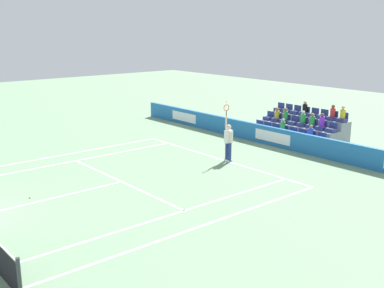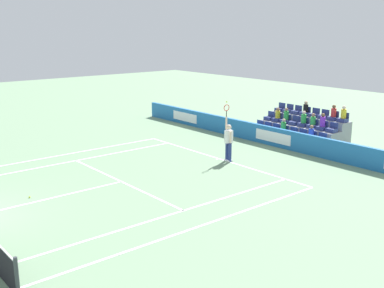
{
  "view_description": "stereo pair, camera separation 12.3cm",
  "coord_description": "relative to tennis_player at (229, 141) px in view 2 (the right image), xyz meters",
  "views": [
    {
      "loc": [
        -16.06,
        3.26,
        6.21
      ],
      "look_at": [
        -0.3,
        -9.95,
        1.1
      ],
      "focal_mm": 44.15,
      "sensor_mm": 36.0,
      "label": 1
    },
    {
      "loc": [
        -16.14,
        3.16,
        6.21
      ],
      "look_at": [
        -0.3,
        -9.95,
        1.1
      ],
      "focal_mm": 44.15,
      "sensor_mm": 36.0,
      "label": 2
    }
  ],
  "objects": [
    {
      "name": "sponsor_barrier",
      "position": [
        0.58,
        -3.95,
        -0.49
      ],
      "size": [
        22.55,
        0.22,
        1.01
      ],
      "color": "#1E66AD",
      "rests_on": "ground"
    },
    {
      "name": "line_singles_sideline_right",
      "position": [
        -3.53,
        6.0,
        -0.99
      ],
      "size": [
        0.1,
        11.89,
        0.01
      ],
      "primitive_type": "cube",
      "color": "white",
      "rests_on": "ground"
    },
    {
      "name": "line_service",
      "position": [
        0.58,
        5.55,
        -0.99
      ],
      "size": [
        8.23,
        0.1,
        0.01
      ],
      "primitive_type": "cube",
      "color": "white",
      "rests_on": "ground"
    },
    {
      "name": "line_centre_service",
      "position": [
        0.58,
        8.75,
        -0.99
      ],
      "size": [
        0.1,
        6.4,
        0.01
      ],
      "primitive_type": "cube",
      "color": "white",
      "rests_on": "ground"
    },
    {
      "name": "line_doubles_sideline_left",
      "position": [
        6.07,
        6.0,
        -0.99
      ],
      "size": [
        0.1,
        11.89,
        0.01
      ],
      "primitive_type": "cube",
      "color": "white",
      "rests_on": "ground"
    },
    {
      "name": "loose_tennis_ball",
      "position": [
        1.13,
        9.19,
        -0.96
      ],
      "size": [
        0.07,
        0.07,
        0.07
      ],
      "primitive_type": "sphere",
      "color": "#D1E533",
      "rests_on": "ground"
    },
    {
      "name": "tennis_player",
      "position": [
        0.0,
        0.0,
        0.0
      ],
      "size": [
        0.52,
        0.39,
        2.85
      ],
      "color": "navy",
      "rests_on": "ground"
    },
    {
      "name": "line_baseline",
      "position": [
        0.58,
        0.06,
        -0.99
      ],
      "size": [
        10.97,
        0.1,
        0.01
      ],
      "primitive_type": "cube",
      "color": "white",
      "rests_on": "ground"
    },
    {
      "name": "line_centre_mark",
      "position": [
        0.58,
        0.16,
        -0.99
      ],
      "size": [
        0.1,
        0.2,
        0.01
      ],
      "primitive_type": "cube",
      "color": "white",
      "rests_on": "ground"
    },
    {
      "name": "line_doubles_sideline_right",
      "position": [
        -4.9,
        6.0,
        -0.99
      ],
      "size": [
        0.1,
        11.89,
        0.01
      ],
      "primitive_type": "cube",
      "color": "white",
      "rests_on": "ground"
    },
    {
      "name": "stadium_stand",
      "position": [
        0.57,
        -6.27,
        -0.43
      ],
      "size": [
        4.96,
        2.85,
        2.14
      ],
      "color": "gray",
      "rests_on": "ground"
    },
    {
      "name": "line_singles_sideline_left",
      "position": [
        4.7,
        6.0,
        -0.99
      ],
      "size": [
        0.1,
        11.89,
        0.01
      ],
      "primitive_type": "cube",
      "color": "white",
      "rests_on": "ground"
    }
  ]
}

